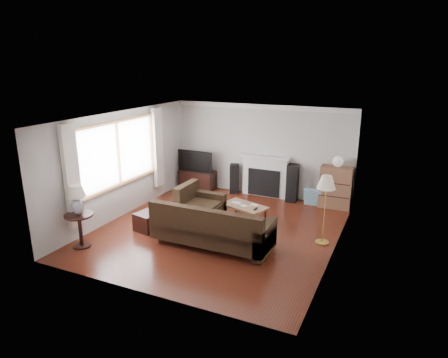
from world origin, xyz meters
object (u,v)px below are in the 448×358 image
at_px(tv_stand, 197,179).
at_px(side_table, 80,230).
at_px(bookshelf, 336,187).
at_px(coffee_table, 244,213).
at_px(floor_lamp, 324,210).
at_px(sectional_sofa, 212,226).

distance_m(tv_stand, side_table, 4.39).
xyz_separation_m(tv_stand, bookshelf, (3.95, 0.05, 0.28)).
bearing_deg(coffee_table, bookshelf, 64.16).
bearing_deg(coffee_table, side_table, -115.68).
bearing_deg(floor_lamp, tv_stand, 152.06).
bearing_deg(side_table, sectional_sofa, 26.17).
bearing_deg(bookshelf, sectional_sofa, -119.71).
bearing_deg(tv_stand, side_table, -93.70).
bearing_deg(tv_stand, bookshelf, 0.67).
relative_size(coffee_table, floor_lamp, 0.71).
height_order(bookshelf, coffee_table, bookshelf).
bearing_deg(tv_stand, floor_lamp, -27.94).
bearing_deg(bookshelf, floor_lamp, -86.34).
height_order(bookshelf, side_table, bookshelf).
bearing_deg(floor_lamp, bookshelf, 93.66).
bearing_deg(floor_lamp, side_table, -153.19).
distance_m(sectional_sofa, coffee_table, 1.46).
distance_m(bookshelf, floor_lamp, 2.23).
xyz_separation_m(bookshelf, coffee_table, (-1.75, -1.82, -0.34)).
distance_m(tv_stand, sectional_sofa, 3.83).
height_order(sectional_sofa, side_table, sectional_sofa).
bearing_deg(coffee_table, tv_stand, 159.11).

